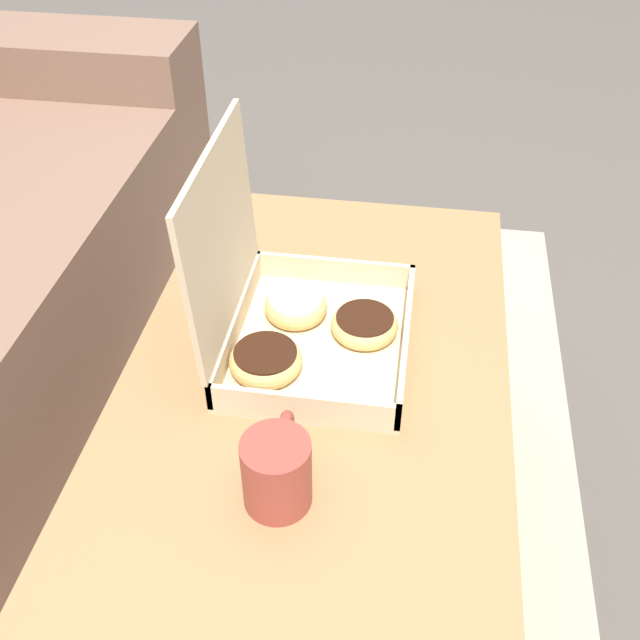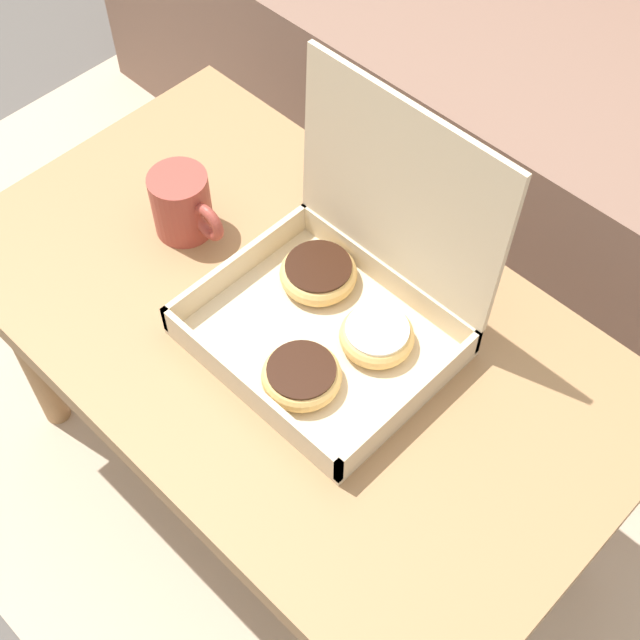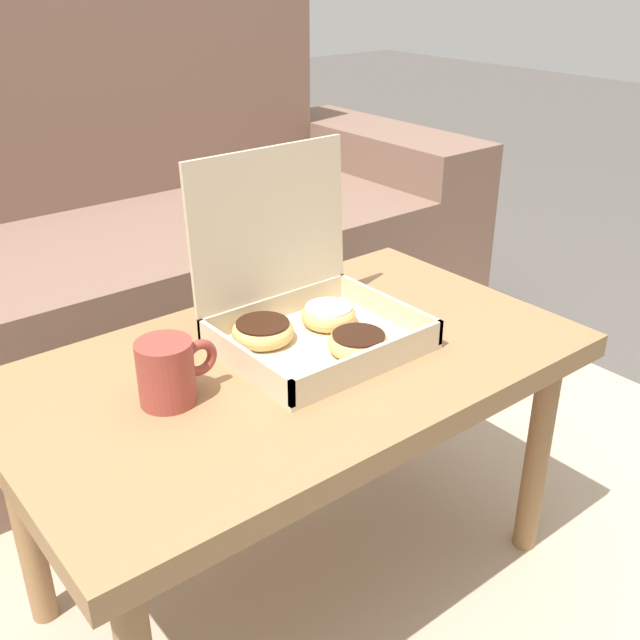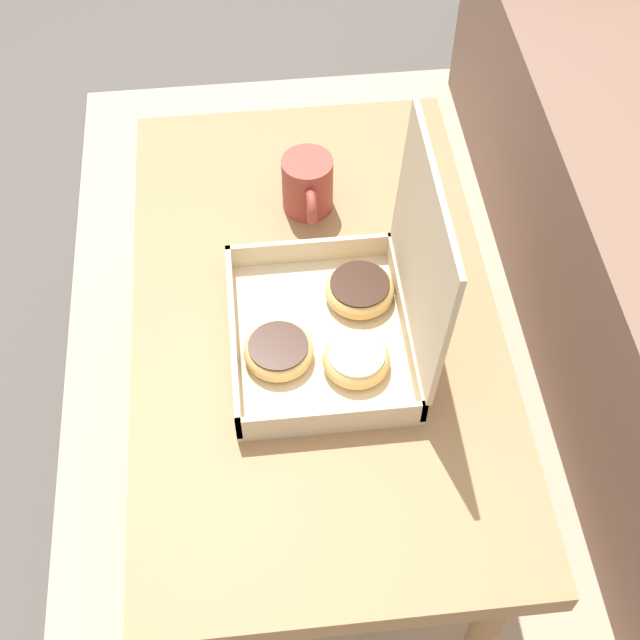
% 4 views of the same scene
% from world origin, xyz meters
% --- Properties ---
extents(ground_plane, '(12.00, 12.00, 0.00)m').
position_xyz_m(ground_plane, '(0.00, 0.00, 0.00)').
color(ground_plane, '#514C47').
extents(area_rug, '(2.27, 1.79, 0.01)m').
position_xyz_m(area_rug, '(0.00, 0.30, 0.01)').
color(area_rug, tan).
rests_on(area_rug, ground_plane).
extents(coffee_table, '(0.92, 0.53, 0.48)m').
position_xyz_m(coffee_table, '(0.00, -0.11, 0.42)').
color(coffee_table, '#997047').
rests_on(coffee_table, ground_plane).
extents(pastry_box, '(0.30, 0.27, 0.30)m').
position_xyz_m(pastry_box, '(0.05, -0.07, 0.53)').
color(pastry_box, beige).
rests_on(pastry_box, coffee_table).
extents(coffee_mug, '(0.12, 0.08, 0.10)m').
position_xyz_m(coffee_mug, '(-0.21, -0.10, 0.52)').
color(coffee_mug, '#993D33').
rests_on(coffee_mug, coffee_table).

